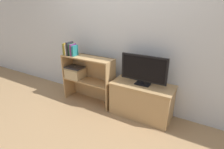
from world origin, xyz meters
TOP-DOWN VIEW (x-y plane):
  - ground_plane at (0.00, 0.00)m, footprint 16.00×16.00m
  - wall_back at (0.00, 0.46)m, footprint 10.00×0.05m
  - tv_stand at (0.49, 0.21)m, footprint 0.93×0.44m
  - tv at (0.49, 0.21)m, footprint 0.69×0.14m
  - bookshelf_lower_tier at (-0.48, 0.21)m, footprint 0.93×0.30m
  - bookshelf_upper_tier at (-0.48, 0.21)m, footprint 0.93×0.30m
  - book_olive at (-0.91, 0.10)m, footprint 0.02×0.15m
  - book_mustard at (-0.88, 0.10)m, footprint 0.03×0.14m
  - book_ivory at (-0.85, 0.10)m, footprint 0.02×0.16m
  - book_charcoal at (-0.81, 0.10)m, footprint 0.03×0.16m
  - book_forest at (-0.78, 0.10)m, footprint 0.02×0.12m
  - book_plum at (-0.74, 0.10)m, footprint 0.03×0.14m
  - book_teal at (-0.70, 0.10)m, footprint 0.04×0.13m
  - storage_basket_left at (-0.76, 0.13)m, footprint 0.31×0.26m
  - laptop at (-0.76, 0.13)m, footprint 0.32×0.22m

SIDE VIEW (x-z plane):
  - ground_plane at x=0.00m, z-range 0.00..0.00m
  - tv_stand at x=0.49m, z-range 0.00..0.53m
  - bookshelf_lower_tier at x=-0.48m, z-range 0.06..0.47m
  - storage_basket_left at x=-0.76m, z-range 0.42..0.61m
  - laptop at x=-0.76m, z-range 0.59..0.62m
  - bookshelf_upper_tier at x=-0.48m, z-range 0.47..0.89m
  - tv at x=0.49m, z-range 0.55..0.99m
  - book_teal at x=-0.70m, z-range 0.83..1.01m
  - book_ivory at x=-0.85m, z-range 0.83..1.02m
  - book_olive at x=-0.91m, z-range 0.83..1.03m
  - book_plum at x=-0.74m, z-range 0.83..1.03m
  - book_forest at x=-0.78m, z-range 0.83..1.03m
  - book_mustard at x=-0.88m, z-range 0.83..1.04m
  - book_charcoal at x=-0.81m, z-range 0.83..1.06m
  - wall_back at x=0.00m, z-range 0.00..2.40m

